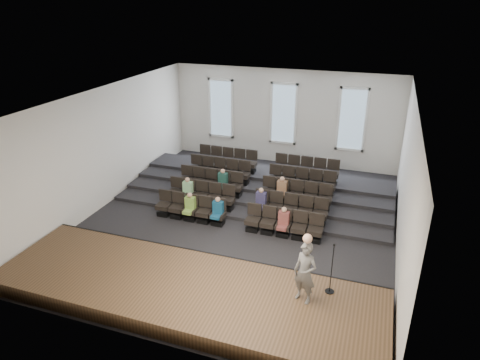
% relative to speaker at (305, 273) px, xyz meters
% --- Properties ---
extents(ground, '(14.00, 14.00, 0.00)m').
position_rel_speaker_xyz_m(ground, '(-3.49, 4.66, -1.42)').
color(ground, black).
rests_on(ground, ground).
extents(ceiling, '(12.00, 14.00, 0.02)m').
position_rel_speaker_xyz_m(ceiling, '(-3.49, 4.66, 3.59)').
color(ceiling, white).
rests_on(ceiling, ground).
extents(wall_back, '(12.00, 0.04, 5.00)m').
position_rel_speaker_xyz_m(wall_back, '(-3.49, 11.68, 1.08)').
color(wall_back, silver).
rests_on(wall_back, ground).
extents(wall_front, '(12.00, 0.04, 5.00)m').
position_rel_speaker_xyz_m(wall_front, '(-3.49, -2.36, 1.08)').
color(wall_front, silver).
rests_on(wall_front, ground).
extents(wall_left, '(0.04, 14.00, 5.00)m').
position_rel_speaker_xyz_m(wall_left, '(-9.51, 4.66, 1.08)').
color(wall_left, silver).
rests_on(wall_left, ground).
extents(wall_right, '(0.04, 14.00, 5.00)m').
position_rel_speaker_xyz_m(wall_right, '(2.53, 4.66, 1.08)').
color(wall_right, silver).
rests_on(wall_right, ground).
extents(stage, '(11.80, 3.60, 0.50)m').
position_rel_speaker_xyz_m(stage, '(-3.49, -0.44, -1.17)').
color(stage, '#503722').
rests_on(stage, ground).
extents(stage_lip, '(11.80, 0.06, 0.52)m').
position_rel_speaker_xyz_m(stage_lip, '(-3.49, 1.33, -1.17)').
color(stage_lip, black).
rests_on(stage_lip, ground).
extents(risers, '(11.80, 4.80, 0.60)m').
position_rel_speaker_xyz_m(risers, '(-3.49, 7.83, -1.23)').
color(risers, black).
rests_on(risers, ground).
extents(seating_rows, '(6.80, 4.70, 1.67)m').
position_rel_speaker_xyz_m(seating_rows, '(-3.49, 6.20, -0.74)').
color(seating_rows, black).
rests_on(seating_rows, ground).
extents(windows, '(8.44, 0.10, 3.24)m').
position_rel_speaker_xyz_m(windows, '(-3.49, 11.61, 1.28)').
color(windows, white).
rests_on(windows, wall_back).
extents(audience, '(4.85, 2.64, 1.10)m').
position_rel_speaker_xyz_m(audience, '(-3.85, 4.96, -0.61)').
color(audience, '#7DA943').
rests_on(audience, seating_rows).
extents(speaker, '(0.79, 0.66, 1.84)m').
position_rel_speaker_xyz_m(speaker, '(0.00, 0.00, 0.00)').
color(speaker, '#575552').
rests_on(speaker, stage).
extents(mic_stand, '(0.27, 0.27, 1.61)m').
position_rel_speaker_xyz_m(mic_stand, '(0.65, 0.61, -0.44)').
color(mic_stand, black).
rests_on(mic_stand, stage).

